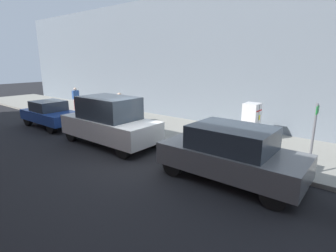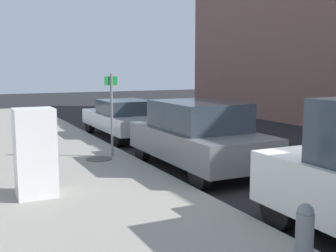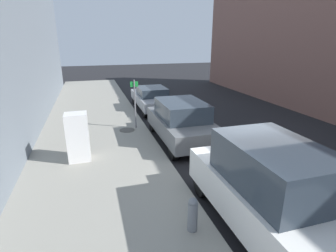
# 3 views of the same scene
# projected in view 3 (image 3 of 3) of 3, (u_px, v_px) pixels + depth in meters

# --- Properties ---
(ground_plane) EXTENTS (80.00, 80.00, 0.00)m
(ground_plane) POSITION_uv_depth(u_px,v_px,m) (240.00, 186.00, 7.85)
(ground_plane) COLOR black
(sidewalk_slab) EXTENTS (4.80, 44.00, 0.15)m
(sidewalk_slab) POSITION_uv_depth(u_px,v_px,m) (103.00, 207.00, 6.74)
(sidewalk_slab) COLOR gray
(sidewalk_slab) RESTS_ON ground
(discarded_refrigerator) EXTENTS (0.73, 0.65, 1.69)m
(discarded_refrigerator) POSITION_uv_depth(u_px,v_px,m) (78.00, 137.00, 8.97)
(discarded_refrigerator) COLOR white
(discarded_refrigerator) RESTS_ON sidewalk_slab
(manhole_cover) EXTENTS (0.70, 0.70, 0.02)m
(manhole_cover) POSITION_uv_depth(u_px,v_px,m) (127.00, 130.00, 12.20)
(manhole_cover) COLOR #47443F
(manhole_cover) RESTS_ON sidewalk_slab
(street_sign_post) EXTENTS (0.36, 0.07, 2.29)m
(street_sign_post) POSITION_uv_depth(u_px,v_px,m) (135.00, 101.00, 12.16)
(street_sign_post) COLOR slate
(street_sign_post) RESTS_ON sidewalk_slab
(fire_hydrant) EXTENTS (0.22, 0.22, 0.82)m
(fire_hydrant) POSITION_uv_depth(u_px,v_px,m) (193.00, 214.00, 5.70)
(fire_hydrant) COLOR slate
(fire_hydrant) RESTS_ON sidewalk_slab
(parked_van_white) EXTENTS (1.93, 4.73, 2.15)m
(parked_van_white) POSITION_uv_depth(u_px,v_px,m) (271.00, 190.00, 5.69)
(parked_van_white) COLOR silver
(parked_van_white) RESTS_ON ground
(parked_suv_gray) EXTENTS (2.00, 4.40, 1.75)m
(parked_suv_gray) POSITION_uv_depth(u_px,v_px,m) (182.00, 121.00, 11.03)
(parked_suv_gray) COLOR slate
(parked_suv_gray) RESTS_ON ground
(parked_sedan_silver) EXTENTS (1.82, 4.67, 1.42)m
(parked_sedan_silver) POSITION_uv_depth(u_px,v_px,m) (152.00, 98.00, 16.14)
(parked_sedan_silver) COLOR silver
(parked_sedan_silver) RESTS_ON ground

